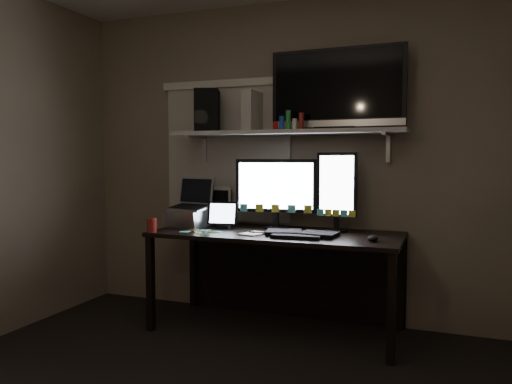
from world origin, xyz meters
The scene contains 18 objects.
back_wall centered at (0.00, 1.80, 1.25)m, with size 3.60×3.60×0.00m, color #6D604E.
window_blinds centered at (-0.55, 1.79, 1.30)m, with size 1.10×0.02×1.10m, color silver.
desk centered at (0.00, 1.55, 0.55)m, with size 1.80×0.75×0.73m.
wall_shelf centered at (0.00, 1.62, 1.46)m, with size 1.80×0.35×0.03m, color #B9BAB4.
monitor_landscape centered at (-0.06, 1.60, 1.00)m, with size 0.62×0.07×0.55m, color black.
monitor_portrait centered at (0.41, 1.60, 1.03)m, with size 0.30×0.06×0.59m, color black.
keyboard centered at (0.22, 1.33, 0.75)m, with size 0.51×0.20×0.03m, color black.
mouse centered at (0.71, 1.28, 0.75)m, with size 0.07×0.11×0.04m, color black.
notepad centered at (-0.12, 1.27, 0.74)m, with size 0.13×0.19×0.01m, color silver.
tablet centered at (-0.44, 1.46, 0.83)m, with size 0.24×0.10×0.21m, color black.
file_sorter centered at (-0.62, 1.71, 0.88)m, with size 0.23×0.11×0.30m, color black.
laptop centered at (-0.73, 1.45, 0.92)m, with size 0.34×0.28×0.38m, color #ABABB0.
cup centered at (-0.85, 1.11, 0.78)m, with size 0.07×0.07×0.10m, color maroon.
sticky_notes centered at (-0.53, 1.28, 0.73)m, with size 0.29×0.21×0.00m, color #D3D539, non-canonical shape.
tv centered at (0.39, 1.66, 1.78)m, with size 0.99×0.18×0.59m, color black.
game_console centered at (-0.27, 1.64, 1.63)m, with size 0.08×0.26×0.31m, color beige.
speaker centered at (-0.65, 1.63, 1.65)m, with size 0.18×0.22×0.34m, color black.
bottles centered at (0.05, 1.55, 1.55)m, with size 0.23×0.05×0.15m, color #A50F0C, non-canonical shape.
Camera 1 is at (1.15, -2.01, 1.28)m, focal length 35.00 mm.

